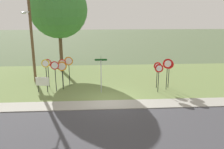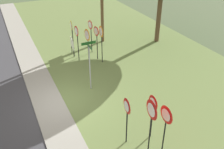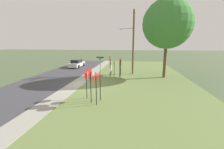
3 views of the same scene
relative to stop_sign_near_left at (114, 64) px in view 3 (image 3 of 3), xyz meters
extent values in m
plane|color=#4C5B3D|center=(3.78, -2.86, -1.77)|extent=(160.00, 160.00, 0.00)
cube|color=#3D3D42|center=(3.78, -7.66, -1.77)|extent=(44.00, 6.40, 0.01)
cube|color=#99968C|center=(3.78, -3.66, -1.74)|extent=(44.00, 1.60, 0.06)
cube|color=olive|center=(3.78, 3.14, -1.75)|extent=(44.00, 12.00, 0.04)
cylinder|color=black|center=(0.00, 0.03, -0.71)|extent=(0.06, 0.06, 2.04)
cylinder|color=orange|center=(0.00, -0.01, 0.25)|extent=(0.79, 0.07, 0.79)
cylinder|color=white|center=(0.00, -0.03, 0.25)|extent=(0.61, 0.04, 0.61)
cylinder|color=black|center=(-1.30, 0.77, -0.63)|extent=(0.06, 0.06, 2.20)
cylinder|color=red|center=(-1.30, 0.72, 0.42)|extent=(0.62, 0.09, 0.62)
cylinder|color=white|center=(-1.30, 0.71, 0.42)|extent=(0.48, 0.06, 0.48)
cylinder|color=black|center=(-1.15, -0.67, -0.52)|extent=(0.06, 0.06, 2.43)
cylinder|color=gold|center=(-1.15, -0.71, 0.65)|extent=(0.65, 0.11, 0.65)
cylinder|color=white|center=(-1.15, -0.72, 0.65)|extent=(0.50, 0.07, 0.51)
cylinder|color=black|center=(0.47, 0.84, -0.58)|extent=(0.06, 0.06, 2.30)
cylinder|color=orange|center=(0.47, 0.80, 0.52)|extent=(0.73, 0.07, 0.73)
cylinder|color=white|center=(0.47, 0.78, 0.52)|extent=(0.57, 0.04, 0.57)
cylinder|color=black|center=(-0.07, 0.71, -0.65)|extent=(0.06, 0.06, 2.16)
cylinder|color=red|center=(-0.07, 0.67, 0.38)|extent=(0.65, 0.10, 0.65)
cylinder|color=white|center=(-0.07, 0.65, 0.38)|extent=(0.50, 0.07, 0.51)
cylinder|color=black|center=(-0.47, -0.53, -0.62)|extent=(0.06, 0.06, 2.23)
cylinder|color=red|center=(-0.47, -0.57, 0.45)|extent=(0.67, 0.05, 0.67)
cylinder|color=white|center=(-0.47, -0.59, 0.45)|extent=(0.52, 0.03, 0.52)
cylinder|color=black|center=(7.97, -0.08, -0.75)|extent=(0.06, 0.06, 1.97)
cone|color=red|center=(7.97, -0.12, 0.17)|extent=(0.65, 0.05, 0.65)
cone|color=white|center=(7.97, -0.14, 0.17)|extent=(0.44, 0.03, 0.44)
cylinder|color=black|center=(7.80, -1.22, -0.71)|extent=(0.06, 0.06, 2.05)
cone|color=red|center=(7.80, -1.26, 0.25)|extent=(0.68, 0.08, 0.68)
cone|color=white|center=(7.80, -1.28, 0.25)|extent=(0.47, 0.05, 0.47)
cylinder|color=black|center=(8.97, -0.16, -0.68)|extent=(0.06, 0.06, 2.11)
cone|color=red|center=(8.97, -0.20, 0.30)|extent=(0.75, 0.04, 0.75)
cone|color=white|center=(8.97, -0.22, 0.30)|extent=(0.51, 0.02, 0.51)
cylinder|color=black|center=(8.66, -0.63, -0.58)|extent=(0.06, 0.06, 2.30)
cone|color=red|center=(8.66, -0.67, 0.48)|extent=(0.83, 0.09, 0.83)
cone|color=white|center=(8.66, -0.69, 0.48)|extent=(0.56, 0.06, 0.56)
cylinder|color=#9EA0A8|center=(3.20, -1.08, -0.42)|extent=(0.07, 0.07, 2.62)
cylinder|color=#9EA0A8|center=(3.20, -1.08, 0.90)|extent=(0.09, 0.09, 0.03)
cube|color=#19511E|center=(3.20, -1.08, 0.96)|extent=(0.96, 0.03, 0.15)
cube|color=#19511E|center=(3.20, -1.08, 1.13)|extent=(0.02, 0.82, 0.15)
cylinder|color=brown|center=(-2.87, 2.34, 2.64)|extent=(0.24, 0.24, 8.74)
cube|color=brown|center=(-2.87, 2.34, 5.96)|extent=(2.10, 0.12, 0.12)
cylinder|color=gray|center=(-3.72, 2.34, 6.06)|extent=(0.09, 0.09, 0.10)
cylinder|color=gray|center=(-2.02, 2.34, 6.06)|extent=(0.09, 0.09, 0.10)
cylinder|color=#9EA0A8|center=(-2.87, 1.49, 4.56)|extent=(0.08, 1.70, 0.08)
ellipsoid|color=#B7B7BC|center=(-2.87, 0.64, 4.50)|extent=(0.40, 0.56, 0.18)
cylinder|color=black|center=(-1.89, -0.60, -1.46)|extent=(0.05, 0.05, 0.55)
cylinder|color=black|center=(-1.13, -0.69, -1.46)|extent=(0.05, 0.05, 0.55)
cube|color=white|center=(-1.51, -0.65, -0.83)|extent=(1.10, 0.16, 0.70)
cylinder|color=brown|center=(-1.00, 6.35, 0.82)|extent=(0.36, 0.36, 5.11)
sphere|color=#3D7F38|center=(-1.00, 6.35, 4.87)|extent=(5.97, 5.97, 5.97)
cube|color=silver|center=(-7.97, -7.90, -1.27)|extent=(4.41, 1.77, 0.68)
cube|color=black|center=(-7.97, -7.90, -0.65)|extent=(2.22, 1.48, 0.56)
cylinder|color=black|center=(-6.60, -7.07, -1.46)|extent=(0.60, 0.19, 0.60)
cylinder|color=black|center=(-6.63, -8.78, -1.46)|extent=(0.60, 0.19, 0.60)
cylinder|color=black|center=(-9.32, -7.02, -1.46)|extent=(0.60, 0.19, 0.60)
cylinder|color=black|center=(-9.35, -8.74, -1.46)|extent=(0.60, 0.19, 0.60)
camera|label=1|loc=(2.92, -18.46, 4.40)|focal=36.45mm
camera|label=2|loc=(14.73, -5.22, 6.48)|focal=40.26mm
camera|label=3|loc=(19.15, 2.36, 2.64)|focal=24.75mm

